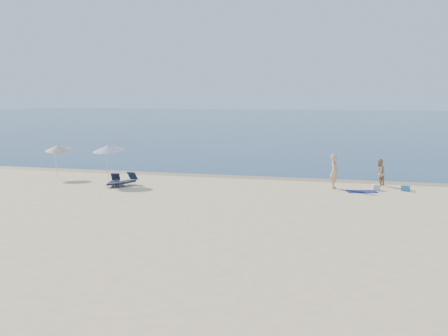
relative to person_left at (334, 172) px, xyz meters
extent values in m
plane|color=beige|center=(-3.58, -16.34, -0.98)|extent=(160.00, 160.00, 0.00)
cube|color=#0D2B50|center=(-3.58, 83.66, -0.97)|extent=(240.00, 160.00, 0.01)
cube|color=#847254|center=(-3.58, 3.06, -0.97)|extent=(240.00, 1.60, 0.00)
imported|color=tan|center=(0.00, 0.00, 0.00)|extent=(0.49, 0.73, 1.95)
imported|color=#AE7A5B|center=(2.47, 1.68, -0.19)|extent=(0.89, 0.96, 1.57)
cube|color=#0F144E|center=(1.56, -0.67, -0.96)|extent=(1.81, 1.30, 0.03)
cube|color=silver|center=(2.29, 0.07, -0.81)|extent=(0.49, 0.46, 0.33)
cube|color=#1F68AC|center=(3.89, 0.23, -0.83)|extent=(0.50, 0.44, 0.30)
cylinder|color=silver|center=(-13.14, -1.97, 0.08)|extent=(0.12, 0.27, 2.20)
cone|color=white|center=(-13.14, -1.74, 1.17)|extent=(2.39, 2.41, 0.54)
sphere|color=silver|center=(-13.14, -1.74, 1.36)|extent=(0.06, 0.06, 0.06)
cylinder|color=silver|center=(-17.42, -0.63, -0.03)|extent=(0.06, 0.35, 1.98)
cone|color=beige|center=(-17.42, -0.32, 0.94)|extent=(1.79, 1.82, 0.57)
sphere|color=silver|center=(-17.42, -0.32, 1.12)|extent=(0.06, 0.06, 0.06)
cube|color=#131C36|center=(-11.89, -2.33, -0.75)|extent=(0.92, 1.62, 0.10)
cube|color=#131C36|center=(-11.71, -1.59, -0.47)|extent=(0.63, 0.50, 0.49)
cylinder|color=#A5A5AD|center=(-11.68, -2.39, -0.86)|extent=(0.03, 0.03, 0.22)
cube|color=#121533|center=(-12.47, -2.59, -0.77)|extent=(0.85, 1.47, 0.09)
cube|color=#121533|center=(-12.65, -1.92, -0.51)|extent=(0.58, 0.46, 0.45)
cylinder|color=#A5A5AD|center=(-12.27, -2.54, -0.88)|extent=(0.03, 0.03, 0.20)
camera|label=1|loc=(2.28, -31.98, 4.33)|focal=45.00mm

